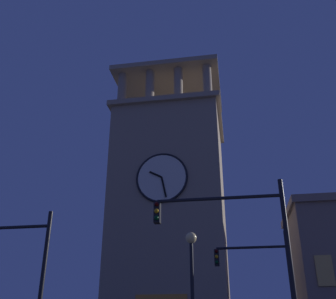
{
  "coord_description": "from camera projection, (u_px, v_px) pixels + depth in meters",
  "views": [
    {
      "loc": [
        -4.76,
        25.36,
        1.95
      ],
      "look_at": [
        0.18,
        -3.92,
        15.53
      ],
      "focal_mm": 42.53,
      "sensor_mm": 36.0,
      "label": 1
    }
  ],
  "objects": [
    {
      "name": "street_lamp",
      "position": [
        192.0,
        277.0,
        15.08
      ],
      "size": [
        0.44,
        0.44,
        5.52
      ],
      "color": "black",
      "rests_on": "ground_plane"
    },
    {
      "name": "traffic_signal_far",
      "position": [
        246.0,
        247.0,
        13.14
      ],
      "size": [
        4.54,
        0.41,
        6.77
      ],
      "color": "black",
      "rests_on": "ground_plane"
    },
    {
      "name": "traffic_signal_near",
      "position": [
        10.0,
        269.0,
        14.16
      ],
      "size": [
        4.05,
        0.41,
        6.01
      ],
      "color": "black",
      "rests_on": "ground_plane"
    },
    {
      "name": "traffic_signal_mid",
      "position": [
        267.0,
        281.0,
        17.8
      ],
      "size": [
        3.42,
        0.41,
        6.23
      ],
      "color": "black",
      "rests_on": "ground_plane"
    },
    {
      "name": "clocktower",
      "position": [
        171.0,
        222.0,
        30.08
      ],
      "size": [
        8.62,
        8.38,
        24.45
      ],
      "color": "gray",
      "rests_on": "ground_plane"
    }
  ]
}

